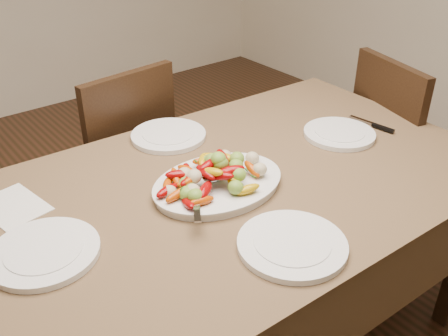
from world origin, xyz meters
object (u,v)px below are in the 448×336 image
Objects in this scene: dining_table at (224,275)px; plate_left at (44,253)px; serving_platter at (218,185)px; plate_near at (292,245)px; plate_right at (339,134)px; plate_far at (169,136)px; chair_far at (112,164)px; chair_right at (410,156)px.

plate_left is (-0.57, 0.02, 0.39)m from dining_table.
plate_near is (-0.02, -0.35, -0.00)m from serving_platter.
plate_far is at bearing 142.78° from plate_right.
serving_platter is (-0.02, -0.81, 0.30)m from chair_far.
plate_right reaches higher than dining_table.
serving_platter is 0.58m from plate_right.
chair_right is 0.63m from plate_right.
chair_right is at bearing 137.88° from chair_far.
dining_table is 4.42× the size of serving_platter.
plate_near is (-0.60, -0.35, 0.00)m from plate_right.
plate_far is 0.96× the size of plate_near.
chair_far and chair_right have the same top height.
plate_right is at bearing 0.29° from serving_platter.
chair_right reaches higher than plate_left.
plate_left is (-0.56, -0.78, 0.29)m from chair_far.
plate_near is (-0.09, -0.73, 0.00)m from plate_far.
dining_table is 1.11m from chair_right.
serving_platter is at bearing -2.92° from plate_left.
chair_far is at bearing 54.28° from plate_left.
plate_far is (-1.07, 0.38, 0.29)m from chair_right.
plate_right is (-0.56, -0.01, 0.29)m from chair_right.
plate_right is at bearing -0.17° from dining_table.
chair_far is at bearing 124.65° from plate_right.
chair_right reaches higher than plate_far.
dining_table is 6.53× the size of plate_left.
chair_far is 2.28× the size of serving_platter.
plate_far is at bearing 79.85° from serving_platter.
serving_platter reaches higher than plate_right.
dining_table is at bearing 81.63° from plate_near.
dining_table is at bearing -2.33° from plate_left.
plate_far is at bearing 83.71° from dining_table.
plate_left is at bearing 177.08° from serving_platter.
chair_right is 3.37× the size of plate_left.
plate_near is at bearing -97.29° from plate_far.
plate_near is (-0.05, -0.35, 0.39)m from dining_table.
chair_far is 3.37× the size of plate_left.
plate_left is (-1.68, 0.02, 0.29)m from chair_right.
plate_left is (-0.54, 0.03, -0.00)m from serving_platter.
dining_table is 6.66× the size of plate_far.
plate_left and plate_near have the same top height.
serving_platter is (-0.03, -0.00, 0.39)m from dining_table.
chair_far is at bearing 87.84° from plate_near.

